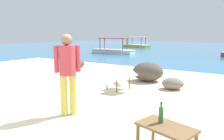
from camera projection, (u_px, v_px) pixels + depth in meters
name	position (u px, v px, depth m)	size (l,w,h in m)	color
sand_beach	(42.00, 122.00, 4.06)	(18.00, 14.00, 0.04)	beige
water_surface	(215.00, 50.00, 22.22)	(60.00, 36.00, 0.03)	teal
low_bench_table	(166.00, 130.00, 2.90)	(0.85, 0.62, 0.40)	brown
bottle	(161.00, 115.00, 2.97)	(0.07, 0.07, 0.30)	#2D6B38
deck_chair_near	(122.00, 77.00, 6.18)	(0.87, 0.70, 0.68)	brown
person_standing	(68.00, 69.00, 4.21)	(0.37, 0.40, 1.62)	#DBC64C
shore_rock_large	(173.00, 84.00, 6.33)	(0.63, 0.53, 0.34)	gray
shore_rock_medium	(78.00, 64.00, 10.45)	(0.61, 0.60, 0.35)	brown
shore_rock_small	(148.00, 72.00, 7.40)	(1.04, 0.87, 0.65)	brown
boat_white	(113.00, 50.00, 18.17)	(3.74, 1.40, 1.29)	white
boat_yellow	(136.00, 45.00, 26.05)	(3.85, 2.05, 1.29)	gold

